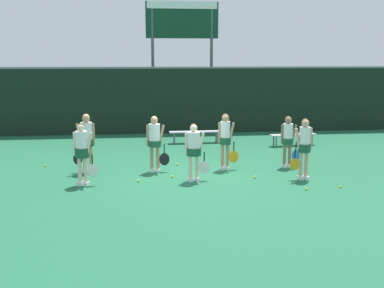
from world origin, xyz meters
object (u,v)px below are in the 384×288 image
at_px(tennis_ball_1, 341,187).
at_px(tennis_ball_0, 138,181).
at_px(player_1, 194,147).
at_px(player_4, 155,139).
at_px(bench_far, 196,133).
at_px(player_2, 304,144).
at_px(scoreboard, 182,31).
at_px(tennis_ball_5, 172,177).
at_px(player_3, 87,138).
at_px(player_6, 288,137).
at_px(tennis_ball_6, 306,189).
at_px(player_5, 225,137).
at_px(bench_courtside, 293,136).
at_px(tennis_ball_3, 255,177).
at_px(tennis_ball_2, 45,166).
at_px(player_0, 82,149).
at_px(tennis_ball_4, 177,164).

bearing_deg(tennis_ball_1, tennis_ball_0, 167.89).
distance_m(player_1, player_4, 1.58).
distance_m(bench_far, player_2, 6.31).
bearing_deg(scoreboard, tennis_ball_5, -96.80).
bearing_deg(player_3, tennis_ball_0, -38.92).
xyz_separation_m(player_6, tennis_ball_6, (-0.29, -2.51, -0.91)).
relative_size(bench_far, player_6, 1.32).
bearing_deg(player_5, bench_courtside, 52.93).
bearing_deg(player_1, tennis_ball_3, -4.36).
bearing_deg(tennis_ball_2, tennis_ball_6, -24.69).
bearing_deg(player_3, player_0, -87.15).
bearing_deg(player_1, tennis_ball_5, 138.79).
bearing_deg(player_0, tennis_ball_0, 16.42).
height_order(player_5, tennis_ball_4, player_5).
height_order(bench_far, player_1, player_1).
height_order(player_0, tennis_ball_3, player_0).
bearing_deg(bench_far, scoreboard, 91.73).
bearing_deg(player_4, player_1, -42.36).
distance_m(player_4, tennis_ball_5, 1.33).
height_order(tennis_ball_2, tennis_ball_6, tennis_ball_2).
bearing_deg(player_4, tennis_ball_1, -19.33).
height_order(bench_far, tennis_ball_1, bench_far).
relative_size(player_2, player_4, 1.02).
bearing_deg(bench_courtside, tennis_ball_6, -112.92).
bearing_deg(tennis_ball_5, tennis_ball_0, -159.88).
xyz_separation_m(bench_courtside, player_6, (-1.34, -3.42, 0.55)).
bearing_deg(player_2, tennis_ball_6, -107.78).
height_order(player_3, tennis_ball_3, player_3).
height_order(player_4, tennis_ball_6, player_4).
relative_size(bench_far, tennis_ball_0, 29.91).
bearing_deg(tennis_ball_4, tennis_ball_1, -35.94).
distance_m(bench_far, player_5, 4.50).
xyz_separation_m(tennis_ball_1, tennis_ball_4, (-4.11, 2.98, 0.00)).
relative_size(tennis_ball_3, tennis_ball_6, 1.06).
distance_m(player_1, tennis_ball_6, 3.20).
height_order(player_0, player_1, player_0).
height_order(player_1, player_4, player_4).
bearing_deg(bench_far, player_0, -124.30).
relative_size(bench_far, tennis_ball_2, 30.07).
relative_size(player_1, tennis_ball_5, 23.34).
bearing_deg(bench_far, tennis_ball_4, -106.46).
bearing_deg(bench_far, tennis_ball_2, -147.31).
bearing_deg(tennis_ball_0, tennis_ball_5, 20.12).
bearing_deg(player_1, player_4, 124.21).
distance_m(player_4, player_5, 2.16).
relative_size(bench_far, tennis_ball_3, 30.81).
bearing_deg(tennis_ball_2, tennis_ball_3, -18.10).
distance_m(player_3, tennis_ball_4, 2.98).
distance_m(bench_courtside, player_3, 8.26).
xyz_separation_m(player_3, tennis_ball_0, (1.51, -1.27, -1.02)).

